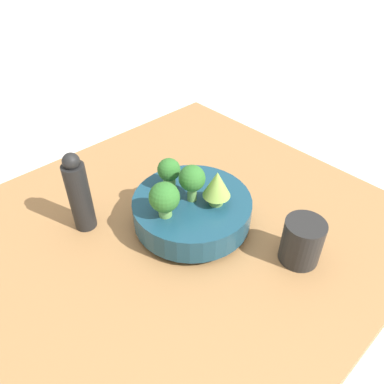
# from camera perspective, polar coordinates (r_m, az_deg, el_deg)

# --- Properties ---
(ground_plane) EXTENTS (6.00, 6.00, 0.00)m
(ground_plane) POSITION_cam_1_polar(r_m,az_deg,el_deg) (0.85, -2.44, -7.75)
(ground_plane) COLOR silver
(table) EXTENTS (0.92, 0.83, 0.05)m
(table) POSITION_cam_1_polar(r_m,az_deg,el_deg) (0.83, -2.49, -6.63)
(table) COLOR #9E7042
(table) RESTS_ON ground_plane
(bowl) EXTENTS (0.25, 0.25, 0.07)m
(bowl) POSITION_cam_1_polar(r_m,az_deg,el_deg) (0.80, 0.00, -2.75)
(bowl) COLOR navy
(bowl) RESTS_ON table
(broccoli_floret_center) EXTENTS (0.05, 0.05, 0.08)m
(broccoli_floret_center) POSITION_cam_1_polar(r_m,az_deg,el_deg) (0.75, 0.00, 1.94)
(broccoli_floret_center) COLOR #609347
(broccoli_floret_center) RESTS_ON bowl
(romanesco_piece_near) EXTENTS (0.06, 0.06, 0.08)m
(romanesco_piece_near) POSITION_cam_1_polar(r_m,az_deg,el_deg) (0.74, 3.82, 1.01)
(romanesco_piece_near) COLOR #609347
(romanesco_piece_near) RESTS_ON bowl
(broccoli_floret_back) EXTENTS (0.05, 0.05, 0.07)m
(broccoli_floret_back) POSITION_cam_1_polar(r_m,az_deg,el_deg) (0.79, -3.53, 3.17)
(broccoli_floret_back) COLOR #609347
(broccoli_floret_back) RESTS_ON bowl
(broccoli_floret_left) EXTENTS (0.06, 0.06, 0.08)m
(broccoli_floret_left) POSITION_cam_1_polar(r_m,az_deg,el_deg) (0.72, -4.23, -0.94)
(broccoli_floret_left) COLOR #6BA34C
(broccoli_floret_left) RESTS_ON bowl
(cup) EXTENTS (0.08, 0.08, 0.09)m
(cup) POSITION_cam_1_polar(r_m,az_deg,el_deg) (0.75, 16.40, -7.23)
(cup) COLOR black
(cup) RESTS_ON table
(pepper_mill) EXTENTS (0.05, 0.05, 0.19)m
(pepper_mill) POSITION_cam_1_polar(r_m,az_deg,el_deg) (0.80, -16.85, -0.24)
(pepper_mill) COLOR black
(pepper_mill) RESTS_ON table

